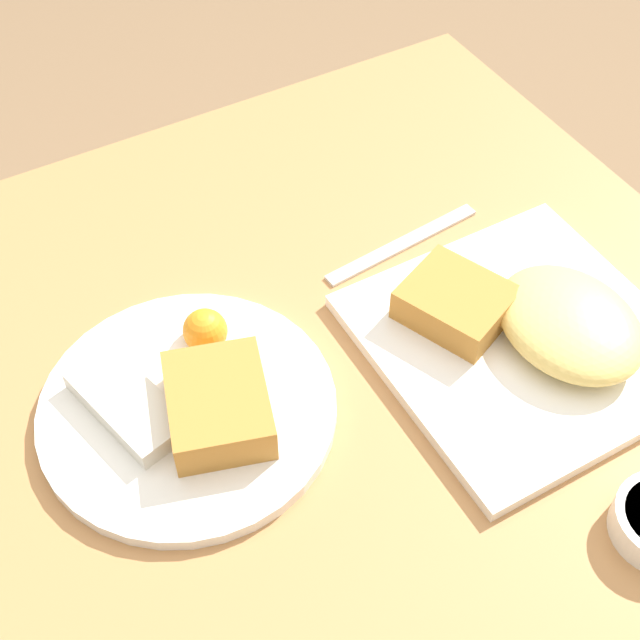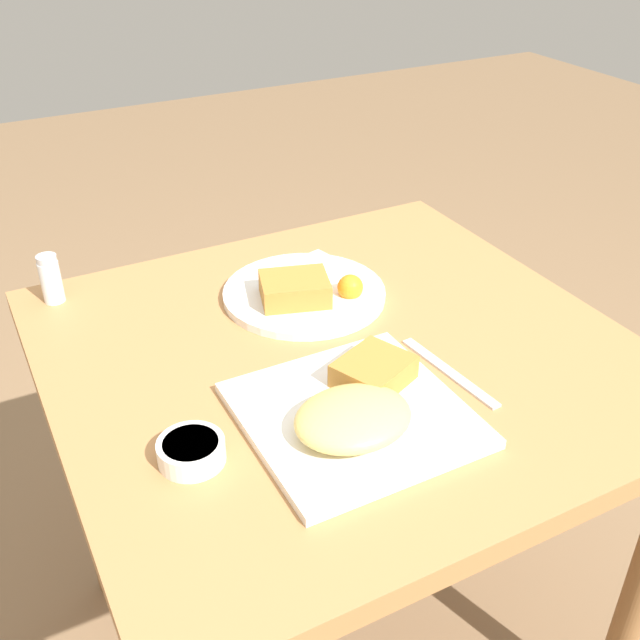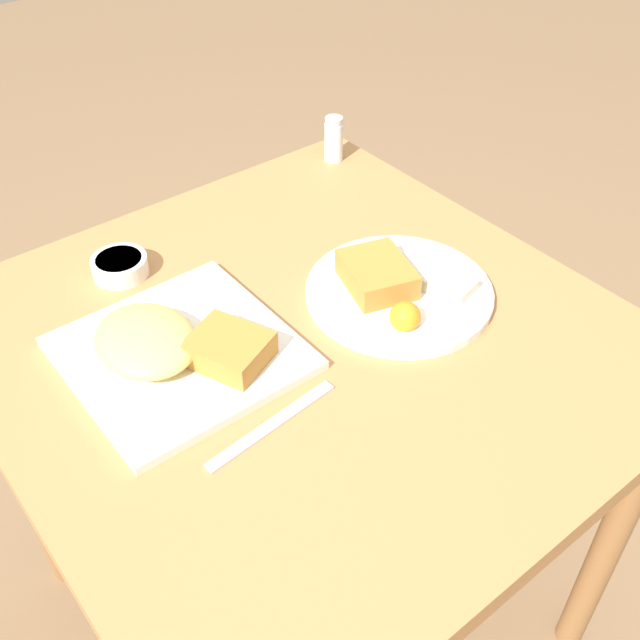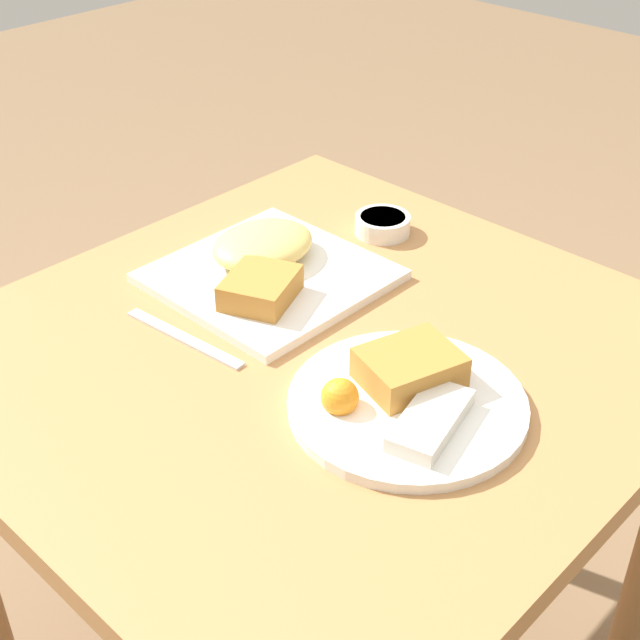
% 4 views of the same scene
% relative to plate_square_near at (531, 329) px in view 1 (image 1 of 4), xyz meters
% --- Properties ---
extents(dining_table, '(0.87, 0.84, 0.74)m').
position_rel_plate_square_near_xyz_m(dining_table, '(0.07, 0.17, -0.12)').
color(dining_table, '#B27A47').
rests_on(dining_table, ground_plane).
extents(plate_square_near, '(0.29, 0.29, 0.06)m').
position_rel_plate_square_near_xyz_m(plate_square_near, '(0.00, 0.00, 0.00)').
color(plate_square_near, white).
rests_on(plate_square_near, dining_table).
extents(plate_oval_far, '(0.28, 0.28, 0.05)m').
position_rel_plate_square_near_xyz_m(plate_oval_far, '(0.09, 0.33, -0.01)').
color(plate_oval_far, white).
rests_on(plate_oval_far, dining_table).
extents(butter_knife, '(0.03, 0.20, 0.00)m').
position_rel_plate_square_near_xyz_m(butter_knife, '(0.18, 0.03, -0.02)').
color(butter_knife, silver).
rests_on(butter_knife, dining_table).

